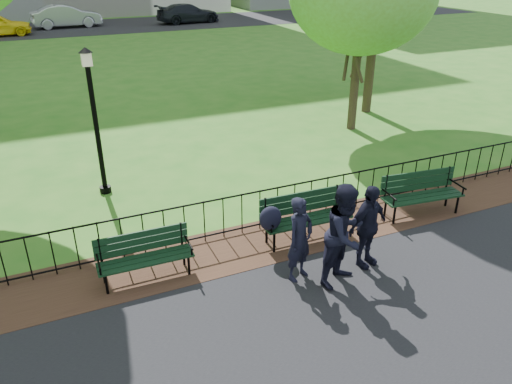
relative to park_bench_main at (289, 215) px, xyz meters
name	(u,v)px	position (x,y,z in m)	size (l,w,h in m)	color
ground	(336,273)	(0.32, -1.25, -0.65)	(120.00, 120.00, 0.00)	#2A6A1C
dirt_strip	(296,234)	(0.32, 0.25, -0.64)	(60.00, 1.60, 0.01)	#331F15
far_street	(86,27)	(0.32, 33.75, -0.65)	(70.00, 9.00, 0.01)	black
iron_fence	(286,202)	(0.32, 0.75, -0.16)	(24.06, 0.06, 1.00)	black
park_bench_main	(289,215)	(0.00, 0.00, 0.00)	(2.00, 0.63, 1.04)	black
park_bench_left_a	(144,251)	(-2.82, 0.05, -0.12)	(1.66, 0.55, 0.93)	black
park_bench_right_a	(421,189)	(3.21, -0.03, -0.07)	(1.86, 0.76, 1.03)	black
lamppost	(95,118)	(-2.93, 3.88, 1.20)	(0.31, 0.31, 3.41)	black
person_left	(300,239)	(-0.36, -1.08, 0.13)	(0.57, 0.37, 1.55)	black
person_mid	(345,235)	(0.29, -1.47, 0.28)	(0.90, 0.47, 1.84)	black
person_right	(368,226)	(0.94, -1.22, 0.15)	(0.93, 0.38, 1.59)	black
sedan_silver	(66,16)	(-0.92, 34.19, 0.18)	(1.73, 4.97, 1.64)	#A7A9AF
sedan_dark	(188,13)	(8.19, 32.99, 0.09)	(2.04, 5.02, 1.46)	black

